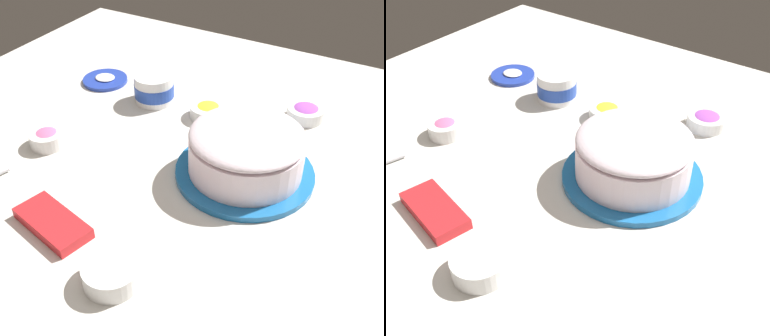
% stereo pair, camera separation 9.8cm
% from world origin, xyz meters
% --- Properties ---
extents(ground_plane, '(1.54, 1.54, 0.00)m').
position_xyz_m(ground_plane, '(0.00, 0.00, 0.00)').
color(ground_plane, silver).
extents(frosted_cake, '(0.30, 0.30, 0.12)m').
position_xyz_m(frosted_cake, '(0.13, 0.11, 0.06)').
color(frosted_cake, '#1E6BB2').
rests_on(frosted_cake, ground_plane).
extents(frosting_tub, '(0.10, 0.10, 0.08)m').
position_xyz_m(frosting_tub, '(-0.20, 0.28, 0.04)').
color(frosting_tub, white).
rests_on(frosting_tub, ground_plane).
extents(frosting_tub_lid, '(0.12, 0.12, 0.02)m').
position_xyz_m(frosting_tub_lid, '(-0.39, 0.30, 0.01)').
color(frosting_tub_lid, '#233DAD').
rests_on(frosting_tub_lid, ground_plane).
extents(sprinkle_bowl_pink, '(0.08, 0.08, 0.04)m').
position_xyz_m(sprinkle_bowl_pink, '(-0.31, -0.01, 0.02)').
color(sprinkle_bowl_pink, white).
rests_on(sprinkle_bowl_pink, ground_plane).
extents(sprinkle_bowl_orange, '(0.10, 0.10, 0.04)m').
position_xyz_m(sprinkle_bowl_orange, '(0.06, -0.25, 0.02)').
color(sprinkle_bowl_orange, white).
rests_on(sprinkle_bowl_orange, ground_plane).
extents(sprinkle_bowl_rainbow, '(0.09, 0.09, 0.04)m').
position_xyz_m(sprinkle_bowl_rainbow, '(0.17, 0.39, 0.02)').
color(sprinkle_bowl_rainbow, white).
rests_on(sprinkle_bowl_rainbow, ground_plane).
extents(sprinkle_bowl_yellow, '(0.09, 0.09, 0.04)m').
position_xyz_m(sprinkle_bowl_yellow, '(-0.04, 0.28, 0.02)').
color(sprinkle_bowl_yellow, white).
rests_on(sprinkle_bowl_yellow, ground_plane).
extents(candy_box_lower, '(0.17, 0.11, 0.02)m').
position_xyz_m(candy_box_lower, '(-0.11, -0.21, 0.01)').
color(candy_box_lower, red).
rests_on(candy_box_lower, ground_plane).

